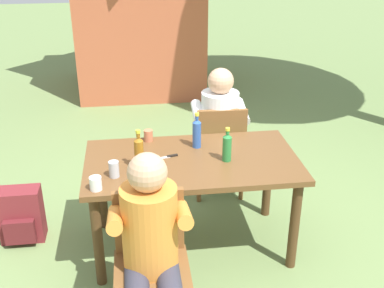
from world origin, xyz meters
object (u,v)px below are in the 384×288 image
object	(u,v)px
dining_table	(192,172)
bottle_amber	(139,152)
bottle_green	(227,147)
cup_steel	(114,169)
table_knife	(164,157)
cup_white	(96,183)
cup_terracotta	(148,136)
backpack_by_near_side	(21,216)
chair_far_right	(219,146)
bottle_blue	(197,132)
person_in_white_shirt	(151,245)
chair_near_left	(151,256)
person_in_plaid_shirt	(218,123)

from	to	relation	value
dining_table	bottle_amber	xyz separation A→B (m)	(-0.37, -0.08, 0.22)
bottle_green	cup_steel	size ratio (longest dim) A/B	2.27
table_knife	cup_white	bearing A→B (deg)	-140.46
cup_terracotta	backpack_by_near_side	xyz separation A→B (m)	(-1.01, -0.11, -0.58)
chair_far_right	bottle_green	bearing A→B (deg)	-97.23
dining_table	chair_far_right	size ratio (longest dim) A/B	1.74
cup_steel	bottle_blue	bearing A→B (deg)	31.98
cup_terracotta	chair_far_right	bearing A→B (deg)	30.28
cup_white	backpack_by_near_side	world-z (taller)	cup_white
cup_terracotta	cup_steel	size ratio (longest dim) A/B	0.79
chair_far_right	person_in_white_shirt	xyz separation A→B (m)	(-0.68, -1.55, 0.17)
table_knife	bottle_blue	bearing A→B (deg)	30.41
bottle_green	bottle_amber	distance (m)	0.61
chair_near_left	cup_terracotta	bearing A→B (deg)	87.31
chair_far_right	table_knife	distance (m)	0.90
bottle_green	chair_near_left	bearing A→B (deg)	-130.98
person_in_white_shirt	backpack_by_near_side	world-z (taller)	person_in_white_shirt
bottle_blue	bottle_green	distance (m)	0.31
dining_table	person_in_white_shirt	bearing A→B (deg)	-112.37
person_in_plaid_shirt	bottle_blue	distance (m)	0.72
dining_table	person_in_white_shirt	distance (m)	0.90
dining_table	bottle_blue	bearing A→B (deg)	72.53
dining_table	cup_terracotta	world-z (taller)	cup_terracotta
bottle_amber	cup_white	distance (m)	0.39
cup_white	bottle_blue	bearing A→B (deg)	36.53
bottle_blue	cup_terracotta	size ratio (longest dim) A/B	3.11
bottle_amber	person_in_plaid_shirt	bearing A→B (deg)	51.91
bottle_green	chair_far_right	bearing A→B (deg)	82.77
dining_table	table_knife	size ratio (longest dim) A/B	6.39
person_in_plaid_shirt	cup_terracotta	world-z (taller)	person_in_plaid_shirt
cup_white	cup_steel	size ratio (longest dim) A/B	0.80
cup_terracotta	person_in_plaid_shirt	bearing A→B (deg)	37.02
chair_near_left	bottle_blue	distance (m)	1.07
person_in_white_shirt	cup_steel	size ratio (longest dim) A/B	10.64
dining_table	chair_near_left	size ratio (longest dim) A/B	1.74
person_in_plaid_shirt	bottle_green	world-z (taller)	person_in_plaid_shirt
bottle_green	cup_terracotta	bearing A→B (deg)	142.77
bottle_blue	backpack_by_near_side	distance (m)	1.51
person_in_white_shirt	bottle_blue	size ratio (longest dim) A/B	4.31
person_in_white_shirt	cup_terracotta	xyz separation A→B (m)	(0.05, 1.18, 0.13)
chair_far_right	person_in_white_shirt	bearing A→B (deg)	-113.68
person_in_white_shirt	person_in_plaid_shirt	size ratio (longest dim) A/B	1.00
chair_far_right	table_knife	bearing A→B (deg)	-128.30
chair_far_right	cup_steel	size ratio (longest dim) A/B	7.85
chair_near_left	bottle_green	bearing A→B (deg)	49.02
chair_near_left	cup_terracotta	xyz separation A→B (m)	(0.05, 1.07, 0.30)
dining_table	chair_near_left	world-z (taller)	chair_near_left
bottle_blue	cup_steel	xyz separation A→B (m)	(-0.61, -0.38, -0.06)
bottle_blue	bottle_green	xyz separation A→B (m)	(0.18, -0.25, -0.01)
cup_white	backpack_by_near_side	bearing A→B (deg)	137.90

